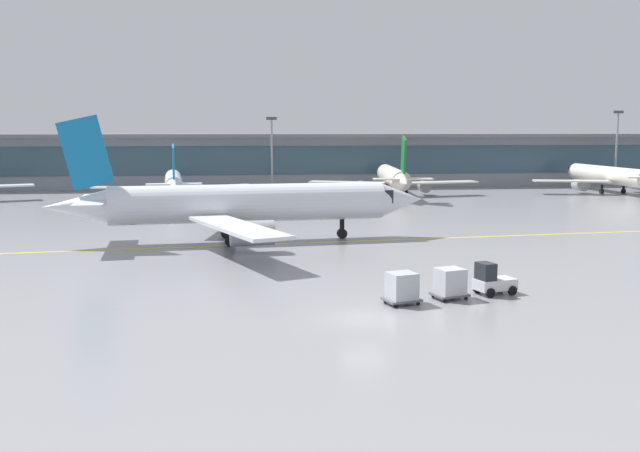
{
  "coord_description": "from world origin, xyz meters",
  "views": [
    {
      "loc": [
        -6.85,
        -37.89,
        10.62
      ],
      "look_at": [
        -0.59,
        16.4,
        3.0
      ],
      "focal_mm": 39.47,
      "sensor_mm": 36.0,
      "label": 1
    }
  ],
  "objects_px": {
    "gate_airplane_1": "(174,182)",
    "gate_airplane_3": "(609,176)",
    "apron_light_mast_1": "(272,150)",
    "apron_light_mast_2": "(617,145)",
    "cargo_dolly_trailing": "(402,287)",
    "cargo_dolly_lead": "(450,282)",
    "taxiing_regional_jet": "(245,204)",
    "baggage_tug": "(492,281)",
    "gate_airplane_2": "(393,177)"
  },
  "relations": [
    {
      "from": "baggage_tug",
      "to": "cargo_dolly_lead",
      "type": "bearing_deg",
      "value": 180.0
    },
    {
      "from": "apron_light_mast_1",
      "to": "apron_light_mast_2",
      "type": "distance_m",
      "value": 62.27
    },
    {
      "from": "gate_airplane_3",
      "to": "taxiing_regional_jet",
      "type": "bearing_deg",
      "value": 123.51
    },
    {
      "from": "gate_airplane_3",
      "to": "taxiing_regional_jet",
      "type": "xyz_separation_m",
      "value": [
        -60.15,
        -43.76,
        0.69
      ]
    },
    {
      "from": "cargo_dolly_lead",
      "to": "apron_light_mast_1",
      "type": "xyz_separation_m",
      "value": [
        -7.4,
        78.96,
        5.88
      ]
    },
    {
      "from": "apron_light_mast_1",
      "to": "gate_airplane_1",
      "type": "bearing_deg",
      "value": -139.52
    },
    {
      "from": "taxiing_regional_jet",
      "to": "cargo_dolly_trailing",
      "type": "relative_size",
      "value": 14.51
    },
    {
      "from": "gate_airplane_1",
      "to": "cargo_dolly_trailing",
      "type": "relative_size",
      "value": 10.48
    },
    {
      "from": "gate_airplane_3",
      "to": "cargo_dolly_trailing",
      "type": "height_order",
      "value": "gate_airplane_3"
    },
    {
      "from": "baggage_tug",
      "to": "gate_airplane_1",
      "type": "bearing_deg",
      "value": 95.67
    },
    {
      "from": "gate_airplane_1",
      "to": "gate_airplane_2",
      "type": "relative_size",
      "value": 0.89
    },
    {
      "from": "taxiing_regional_jet",
      "to": "apron_light_mast_2",
      "type": "xyz_separation_m",
      "value": [
        67.41,
        54.83,
        4.01
      ]
    },
    {
      "from": "gate_airplane_2",
      "to": "apron_light_mast_2",
      "type": "relative_size",
      "value": 2.11
    },
    {
      "from": "gate_airplane_1",
      "to": "cargo_dolly_trailing",
      "type": "xyz_separation_m",
      "value": [
        19.57,
        -66.72,
        -1.51
      ]
    },
    {
      "from": "apron_light_mast_1",
      "to": "cargo_dolly_lead",
      "type": "bearing_deg",
      "value": -84.65
    },
    {
      "from": "baggage_tug",
      "to": "cargo_dolly_lead",
      "type": "relative_size",
      "value": 1.17
    },
    {
      "from": "gate_airplane_2",
      "to": "apron_light_mast_1",
      "type": "bearing_deg",
      "value": 64.22
    },
    {
      "from": "cargo_dolly_lead",
      "to": "apron_light_mast_2",
      "type": "xyz_separation_m",
      "value": [
        54.87,
        78.87,
        6.5
      ]
    },
    {
      "from": "gate_airplane_3",
      "to": "apron_light_mast_1",
      "type": "relative_size",
      "value": 2.3
    },
    {
      "from": "baggage_tug",
      "to": "apron_light_mast_1",
      "type": "distance_m",
      "value": 79.0
    },
    {
      "from": "gate_airplane_1",
      "to": "taxiing_regional_jet",
      "type": "relative_size",
      "value": 0.72
    },
    {
      "from": "cargo_dolly_lead",
      "to": "gate_airplane_1",
      "type": "bearing_deg",
      "value": 93.04
    },
    {
      "from": "taxiing_regional_jet",
      "to": "baggage_tug",
      "type": "relative_size",
      "value": 12.37
    },
    {
      "from": "gate_airplane_3",
      "to": "cargo_dolly_trailing",
      "type": "xyz_separation_m",
      "value": [
        -50.91,
        -68.75,
        -1.8
      ]
    },
    {
      "from": "baggage_tug",
      "to": "cargo_dolly_lead",
      "type": "xyz_separation_m",
      "value": [
        -3.08,
        -0.89,
        0.16
      ]
    },
    {
      "from": "cargo_dolly_lead",
      "to": "apron_light_mast_1",
      "type": "distance_m",
      "value": 79.53
    },
    {
      "from": "gate_airplane_1",
      "to": "gate_airplane_3",
      "type": "distance_m",
      "value": 70.51
    },
    {
      "from": "gate_airplane_2",
      "to": "apron_light_mast_2",
      "type": "bearing_deg",
      "value": -70.5
    },
    {
      "from": "gate_airplane_2",
      "to": "taxiing_regional_jet",
      "type": "bearing_deg",
      "value": 156.55
    },
    {
      "from": "cargo_dolly_lead",
      "to": "gate_airplane_2",
      "type": "bearing_deg",
      "value": 64.4
    },
    {
      "from": "apron_light_mast_2",
      "to": "gate_airplane_1",
      "type": "bearing_deg",
      "value": -170.43
    },
    {
      "from": "gate_airplane_1",
      "to": "apron_light_mast_1",
      "type": "bearing_deg",
      "value": -55.07
    },
    {
      "from": "gate_airplane_2",
      "to": "apron_light_mast_2",
      "type": "height_order",
      "value": "apron_light_mast_2"
    },
    {
      "from": "apron_light_mast_1",
      "to": "apron_light_mast_2",
      "type": "xyz_separation_m",
      "value": [
        62.27,
        -0.09,
        0.62
      ]
    },
    {
      "from": "taxiing_regional_jet",
      "to": "apron_light_mast_2",
      "type": "bearing_deg",
      "value": 33.43
    },
    {
      "from": "gate_airplane_2",
      "to": "gate_airplane_3",
      "type": "height_order",
      "value": "gate_airplane_2"
    },
    {
      "from": "cargo_dolly_trailing",
      "to": "cargo_dolly_lead",
      "type": "bearing_deg",
      "value": 0.0
    },
    {
      "from": "apron_light_mast_1",
      "to": "gate_airplane_2",
      "type": "bearing_deg",
      "value": -30.94
    },
    {
      "from": "cargo_dolly_trailing",
      "to": "gate_airplane_1",
      "type": "bearing_deg",
      "value": 90.22
    },
    {
      "from": "taxiing_regional_jet",
      "to": "cargo_dolly_lead",
      "type": "distance_m",
      "value": 27.23
    },
    {
      "from": "apron_light_mast_2",
      "to": "cargo_dolly_lead",
      "type": "bearing_deg",
      "value": -124.83
    },
    {
      "from": "baggage_tug",
      "to": "cargo_dolly_trailing",
      "type": "xyz_separation_m",
      "value": [
        -6.37,
        -1.84,
        0.16
      ]
    },
    {
      "from": "baggage_tug",
      "to": "apron_light_mast_2",
      "type": "bearing_deg",
      "value": 40.29
    },
    {
      "from": "gate_airplane_3",
      "to": "baggage_tug",
      "type": "relative_size",
      "value": 9.96
    },
    {
      "from": "gate_airplane_3",
      "to": "cargo_dolly_lead",
      "type": "bearing_deg",
      "value": 142.4
    },
    {
      "from": "gate_airplane_1",
      "to": "gate_airplane_2",
      "type": "xyz_separation_m",
      "value": [
        34.17,
        1.98,
        0.32
      ]
    },
    {
      "from": "gate_airplane_3",
      "to": "baggage_tug",
      "type": "height_order",
      "value": "gate_airplane_3"
    },
    {
      "from": "cargo_dolly_lead",
      "to": "apron_light_mast_2",
      "type": "distance_m",
      "value": 96.3
    },
    {
      "from": "gate_airplane_3",
      "to": "apron_light_mast_2",
      "type": "xyz_separation_m",
      "value": [
        7.25,
        11.08,
        4.7
      ]
    },
    {
      "from": "gate_airplane_1",
      "to": "gate_airplane_2",
      "type": "bearing_deg",
      "value": -92.23
    }
  ]
}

